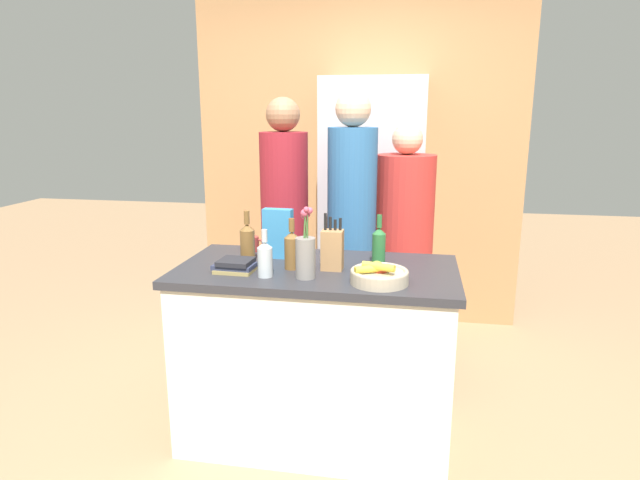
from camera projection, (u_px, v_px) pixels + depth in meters
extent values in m
plane|color=#A37F5B|center=(317.00, 432.00, 2.90)|extent=(14.00, 14.00, 0.00)
cube|color=silver|center=(317.00, 356.00, 2.80)|extent=(1.35, 0.71, 0.89)
cube|color=#2D2D33|center=(317.00, 271.00, 2.69)|extent=(1.40, 0.74, 0.04)
cube|color=#AD7A4C|center=(358.00, 162.00, 4.33)|extent=(2.60, 0.12, 2.60)
cube|color=#B7B7BC|center=(372.00, 211.00, 4.04)|extent=(0.74, 0.60, 1.94)
cylinder|color=#B7B7BC|center=(361.00, 205.00, 3.73)|extent=(0.02, 0.02, 1.06)
cylinder|color=tan|center=(379.00, 277.00, 2.43)|extent=(0.27, 0.27, 0.06)
torus|color=tan|center=(379.00, 272.00, 2.42)|extent=(0.27, 0.27, 0.02)
sphere|color=red|center=(380.00, 271.00, 2.43)|extent=(0.07, 0.07, 0.07)
sphere|color=#99B233|center=(377.00, 268.00, 2.47)|extent=(0.07, 0.07, 0.07)
cylinder|color=yellow|center=(372.00, 269.00, 2.40)|extent=(0.16, 0.11, 0.03)
cylinder|color=yellow|center=(379.00, 267.00, 2.39)|extent=(0.15, 0.08, 0.03)
cube|color=#A87A4C|center=(332.00, 250.00, 2.63)|extent=(0.10, 0.09, 0.20)
cylinder|color=black|center=(325.00, 223.00, 2.61)|extent=(0.01, 0.01, 0.09)
cylinder|color=black|center=(330.00, 224.00, 2.61)|extent=(0.01, 0.01, 0.07)
cylinder|color=black|center=(335.00, 226.00, 2.61)|extent=(0.01, 0.01, 0.06)
cylinder|color=black|center=(340.00, 225.00, 2.61)|extent=(0.01, 0.01, 0.07)
cylinder|color=gray|center=(305.00, 258.00, 2.50)|extent=(0.09, 0.09, 0.19)
cylinder|color=#477538|center=(308.00, 224.00, 2.46)|extent=(0.01, 0.02, 0.13)
sphere|color=#C64C66|center=(309.00, 210.00, 2.44)|extent=(0.03, 0.03, 0.03)
cylinder|color=#477538|center=(307.00, 226.00, 2.47)|extent=(0.02, 0.01, 0.11)
sphere|color=#C64C66|center=(307.00, 215.00, 2.46)|extent=(0.03, 0.03, 0.03)
cylinder|color=#477538|center=(304.00, 227.00, 2.47)|extent=(0.01, 0.01, 0.10)
sphere|color=#C64C66|center=(304.00, 216.00, 2.46)|extent=(0.03, 0.03, 0.03)
cylinder|color=#477538|center=(305.00, 226.00, 2.46)|extent=(0.01, 0.01, 0.12)
sphere|color=#C64C66|center=(304.00, 213.00, 2.45)|extent=(0.04, 0.04, 0.04)
cylinder|color=#477538|center=(306.00, 224.00, 2.45)|extent=(0.02, 0.01, 0.14)
sphere|color=#C64C66|center=(306.00, 209.00, 2.43)|extent=(0.03, 0.03, 0.03)
cube|color=teal|center=(278.00, 234.00, 2.84)|extent=(0.16, 0.07, 0.26)
cylinder|color=#99332D|center=(252.00, 244.00, 3.00)|extent=(0.08, 0.08, 0.08)
torus|color=#99332D|center=(259.00, 244.00, 2.99)|extent=(0.06, 0.01, 0.06)
cube|color=#99844C|center=(236.00, 270.00, 2.62)|extent=(0.19, 0.15, 0.02)
cube|color=#2D334C|center=(234.00, 266.00, 2.62)|extent=(0.20, 0.14, 0.02)
cube|color=#232328|center=(236.00, 262.00, 2.61)|extent=(0.17, 0.15, 0.02)
cylinder|color=#B2BCC1|center=(265.00, 262.00, 2.52)|extent=(0.07, 0.07, 0.14)
cone|color=#B2BCC1|center=(265.00, 245.00, 2.50)|extent=(0.07, 0.07, 0.03)
cylinder|color=#B2BCC1|center=(264.00, 236.00, 2.49)|extent=(0.03, 0.03, 0.06)
cylinder|color=brown|center=(292.00, 253.00, 2.65)|extent=(0.08, 0.08, 0.16)
cone|color=brown|center=(292.00, 235.00, 2.63)|extent=(0.08, 0.08, 0.03)
cylinder|color=brown|center=(292.00, 225.00, 2.62)|extent=(0.03, 0.03, 0.07)
cylinder|color=#286633|center=(379.00, 249.00, 2.72)|extent=(0.07, 0.07, 0.16)
cone|color=#286633|center=(379.00, 231.00, 2.70)|extent=(0.07, 0.07, 0.03)
cylinder|color=#286633|center=(379.00, 221.00, 2.69)|extent=(0.03, 0.03, 0.07)
cylinder|color=brown|center=(248.00, 246.00, 2.77)|extent=(0.08, 0.08, 0.17)
cone|color=brown|center=(247.00, 227.00, 2.75)|extent=(0.08, 0.08, 0.03)
cylinder|color=brown|center=(247.00, 217.00, 2.74)|extent=(0.03, 0.03, 0.07)
cube|color=#383842|center=(286.00, 310.00, 3.51)|extent=(0.26, 0.21, 0.86)
cylinder|color=maroon|center=(284.00, 191.00, 3.33)|extent=(0.30, 0.30, 0.72)
sphere|color=#996B4C|center=(283.00, 114.00, 3.22)|extent=(0.21, 0.21, 0.21)
cube|color=#383842|center=(350.00, 313.00, 3.42)|extent=(0.28, 0.24, 0.88)
cylinder|color=#2D6093|center=(352.00, 189.00, 3.24)|extent=(0.30, 0.30, 0.73)
sphere|color=#DBAD89|center=(353.00, 109.00, 3.13)|extent=(0.21, 0.21, 0.21)
cube|color=#383842|center=(401.00, 313.00, 3.55)|extent=(0.34, 0.28, 0.78)
cylinder|color=red|center=(405.00, 207.00, 3.38)|extent=(0.37, 0.37, 0.65)
sphere|color=#DBAD89|center=(407.00, 139.00, 3.29)|extent=(0.19, 0.19, 0.19)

